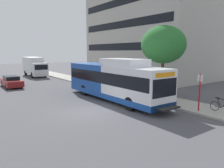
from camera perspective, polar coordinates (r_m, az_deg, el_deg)
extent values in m
plane|color=#4C4C51|center=(22.57, -16.22, -2.56)|extent=(120.00, 120.00, 0.00)
cube|color=#A8A399|center=(24.10, 1.30, -1.35)|extent=(3.00, 56.00, 0.14)
cube|color=white|center=(16.66, 6.21, -0.25)|extent=(2.54, 5.80, 2.73)
cube|color=#19479E|center=(21.28, -4.31, 1.70)|extent=(2.54, 5.80, 2.73)
cube|color=#19479E|center=(19.08, 0.31, -2.56)|extent=(2.57, 11.60, 0.44)
cube|color=black|center=(18.84, 0.31, 1.95)|extent=(2.58, 11.25, 0.96)
cube|color=black|center=(14.67, 13.71, -1.00)|extent=(2.34, 0.10, 1.24)
cube|color=orange|center=(14.54, 13.87, 2.38)|extent=(1.91, 0.08, 0.32)
cube|color=white|center=(17.59, 3.12, 5.71)|extent=(2.16, 4.06, 0.60)
cube|color=black|center=(14.69, 14.70, -6.21)|extent=(1.78, 0.60, 0.10)
cylinder|color=black|center=(15.65, 4.76, -5.23)|extent=(0.30, 1.00, 1.00)
cylinder|color=black|center=(17.17, 10.51, -4.10)|extent=(0.30, 1.00, 1.00)
cylinder|color=black|center=(21.14, -7.29, -1.64)|extent=(0.30, 1.00, 1.00)
cylinder|color=black|center=(22.29, -2.19, -1.04)|extent=(0.30, 1.00, 1.00)
cylinder|color=red|center=(16.01, 22.12, -2.09)|extent=(0.10, 0.10, 2.60)
cube|color=white|center=(15.85, 22.29, 1.46)|extent=(0.04, 0.36, 0.48)
torus|color=black|center=(16.73, 25.50, -5.25)|extent=(0.04, 0.66, 0.66)
cylinder|color=black|center=(16.54, 26.47, -4.51)|extent=(0.05, 0.34, 0.62)
cylinder|color=black|center=(16.34, 27.47, -3.65)|extent=(0.05, 0.90, 0.05)
cylinder|color=black|center=(16.63, 26.18, -5.43)|extent=(0.05, 0.45, 0.08)
cube|color=black|center=(16.53, 26.09, -3.28)|extent=(0.12, 0.24, 0.06)
cylinder|color=#4C3823|center=(20.17, 13.13, 1.30)|extent=(0.28, 0.28, 3.22)
ellipsoid|color=#286B2D|center=(20.03, 13.44, 10.12)|extent=(3.97, 3.97, 3.37)
cube|color=maroon|center=(28.48, -24.99, 0.36)|extent=(1.80, 4.50, 0.70)
cube|color=black|center=(28.52, -25.09, 1.38)|extent=(1.48, 2.34, 0.56)
cylinder|color=black|center=(27.06, -26.07, -0.59)|extent=(0.20, 0.64, 0.64)
cylinder|color=black|center=(27.37, -22.77, -0.29)|extent=(0.20, 0.64, 0.64)
cylinder|color=black|center=(29.70, -26.98, 0.09)|extent=(0.20, 0.64, 0.64)
cylinder|color=black|center=(29.98, -23.96, 0.36)|extent=(0.20, 0.64, 0.64)
cube|color=silver|center=(36.92, -18.63, 3.68)|extent=(2.30, 2.00, 2.10)
cube|color=white|center=(40.23, -20.17, 4.75)|extent=(2.30, 5.00, 2.70)
cube|color=black|center=(35.97, -18.20, 4.22)|extent=(2.07, 0.08, 0.80)
cylinder|color=black|center=(37.14, -20.29, 2.24)|extent=(0.26, 0.92, 0.92)
cylinder|color=black|center=(37.73, -17.28, 2.48)|extent=(0.26, 0.92, 0.92)
cylinder|color=black|center=(41.12, -21.86, 2.72)|extent=(0.26, 0.92, 0.92)
cylinder|color=black|center=(41.66, -19.11, 2.93)|extent=(0.26, 0.92, 0.92)
cube|color=black|center=(37.29, 9.27, 4.51)|extent=(11.49, 19.50, 1.10)
cube|color=black|center=(37.20, 9.39, 9.58)|extent=(11.49, 19.50, 1.10)
cube|color=black|center=(37.41, 9.52, 14.62)|extent=(11.49, 19.50, 1.10)
cube|color=black|center=(37.91, 9.65, 19.58)|extent=(11.49, 19.50, 1.10)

